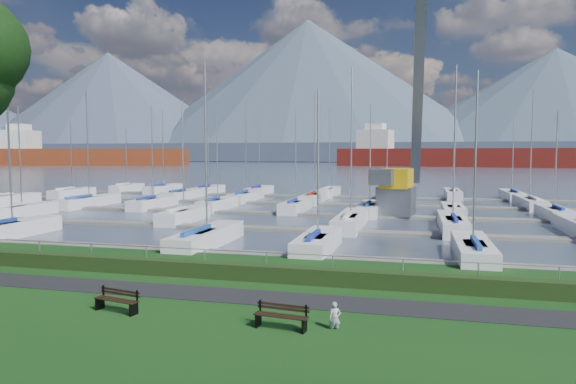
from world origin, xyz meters
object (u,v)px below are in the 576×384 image
(bench_right, at_px, (281,316))
(crane, at_px, (402,156))
(person, at_px, (335,314))
(bench_left, at_px, (117,300))

(bench_right, relative_size, crane, 0.08)
(bench_right, distance_m, person, 1.73)
(bench_right, xyz_separation_m, person, (1.68, 0.37, 0.10))
(bench_left, height_order, bench_right, same)
(bench_right, relative_size, person, 1.76)
(bench_left, bearing_deg, crane, 87.18)
(bench_right, height_order, crane, crane)
(bench_left, bearing_deg, person, 12.51)
(bench_left, xyz_separation_m, bench_right, (6.14, -0.30, 0.00))
(person, bearing_deg, crane, 68.45)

